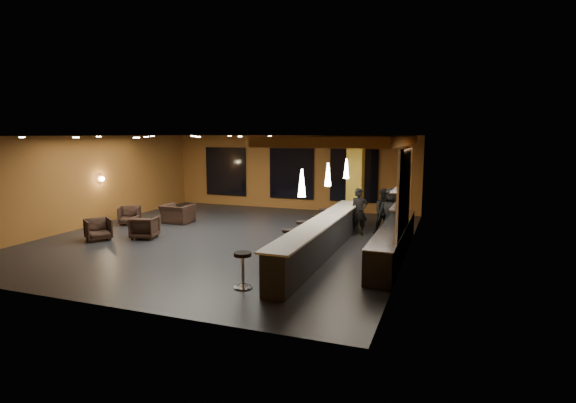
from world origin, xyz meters
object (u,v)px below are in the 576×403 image
(prep_counter, at_px, (393,242))
(bar_stool_3, at_px, (302,230))
(bar_counter, at_px, (323,238))
(bar_stool_5, at_px, (324,217))
(column, at_px, (355,181))
(pendant_0, at_px, (302,183))
(staff_a, at_px, (359,212))
(armchair_c, at_px, (130,215))
(pendant_1, at_px, (328,175))
(bar_stool_4, at_px, (318,223))
(armchair_b, at_px, (145,227))
(bar_stool_1, at_px, (276,253))
(armchair_a, at_px, (98,229))
(armchair_d, at_px, (178,214))
(staff_c, at_px, (390,213))
(bar_stool_2, at_px, (289,239))
(pendant_2, at_px, (346,169))
(staff_b, at_px, (385,212))
(bar_stool_0, at_px, (243,265))

(prep_counter, distance_m, bar_stool_3, 2.92)
(bar_counter, xyz_separation_m, bar_stool_5, (-0.89, 3.32, 0.01))
(column, xyz_separation_m, bar_stool_5, (-0.89, -1.28, -1.24))
(bar_counter, bearing_deg, bar_stool_3, 139.77)
(pendant_0, distance_m, bar_stool_5, 5.70)
(staff_a, bearing_deg, armchair_c, 163.59)
(pendant_1, relative_size, bar_stool_4, 0.91)
(staff_a, bearing_deg, armchair_b, 179.56)
(bar_stool_1, bearing_deg, armchair_b, 161.47)
(armchair_a, bearing_deg, armchair_d, 22.05)
(bar_counter, height_order, staff_c, staff_c)
(armchair_b, xyz_separation_m, bar_stool_2, (5.50, -0.57, 0.16))
(pendant_1, bearing_deg, armchair_d, 162.76)
(pendant_2, bearing_deg, armchair_c, -171.27)
(armchair_d, relative_size, bar_stool_2, 1.37)
(armchair_a, relative_size, bar_stool_3, 1.00)
(armchair_c, relative_size, bar_stool_1, 1.10)
(bar_counter, height_order, pendant_0, pendant_0)
(bar_counter, relative_size, armchair_c, 10.02)
(armchair_a, bearing_deg, staff_c, -32.21)
(column, height_order, pendant_0, column)
(armchair_d, height_order, bar_stool_2, bar_stool_2)
(staff_a, distance_m, armchair_a, 8.99)
(armchair_b, height_order, bar_stool_3, bar_stool_3)
(pendant_0, distance_m, pendant_1, 2.50)
(prep_counter, relative_size, bar_stool_2, 7.19)
(bar_counter, bearing_deg, bar_stool_2, -141.85)
(pendant_2, xyz_separation_m, staff_b, (1.35, 0.28, -1.52))
(bar_stool_3, relative_size, bar_stool_4, 1.05)
(armchair_c, bearing_deg, bar_stool_0, -63.57)
(armchair_a, distance_m, bar_stool_0, 7.22)
(pendant_0, height_order, staff_c, pendant_0)
(bar_stool_1, relative_size, bar_stool_4, 0.94)
(armchair_d, height_order, bar_stool_1, armchair_d)
(armchair_a, bearing_deg, bar_stool_2, -52.84)
(pendant_0, height_order, armchair_c, pendant_0)
(pendant_1, bearing_deg, bar_stool_0, -103.18)
(staff_b, xyz_separation_m, staff_c, (0.24, -0.35, 0.04))
(prep_counter, relative_size, bar_stool_1, 8.31)
(pendant_2, height_order, bar_stool_1, pendant_2)
(bar_stool_0, bearing_deg, armchair_d, 133.88)
(bar_stool_0, bearing_deg, armchair_a, 158.38)
(prep_counter, bearing_deg, bar_stool_3, 174.77)
(staff_a, height_order, armchair_b, staff_a)
(bar_stool_1, bearing_deg, bar_stool_0, -98.62)
(staff_b, bearing_deg, bar_stool_3, -146.79)
(column, relative_size, armchair_a, 4.34)
(pendant_2, relative_size, bar_stool_1, 0.97)
(bar_stool_0, bearing_deg, bar_counter, 75.02)
(pendant_0, distance_m, staff_b, 5.66)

